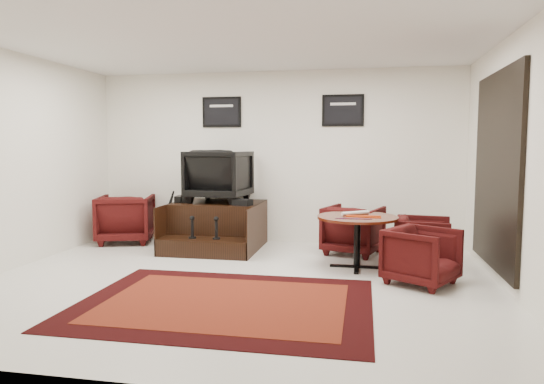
{
  "coord_description": "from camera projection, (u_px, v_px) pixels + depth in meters",
  "views": [
    {
      "loc": [
        1.45,
        -5.36,
        1.57
      ],
      "look_at": [
        0.25,
        0.9,
        0.98
      ],
      "focal_mm": 32.0,
      "sensor_mm": 36.0,
      "label": 1
    }
  ],
  "objects": [
    {
      "name": "table_chair_back",
      "position": [
        353.0,
        227.0,
        7.12
      ],
      "size": [
        0.95,
        0.92,
        0.79
      ],
      "primitive_type": "imported",
      "rotation": [
        0.0,
        0.0,
        2.83
      ],
      "color": "black",
      "rests_on": "ground"
    },
    {
      "name": "table_chair_corner",
      "position": [
        422.0,
        253.0,
        5.54
      ],
      "size": [
        0.92,
        0.94,
        0.72
      ],
      "primitive_type": "imported",
      "rotation": [
        0.0,
        0.0,
        1.01
      ],
      "color": "black",
      "rests_on": "ground"
    },
    {
      "name": "room_shell",
      "position": [
        273.0,
        128.0,
        5.54
      ],
      "size": [
        6.02,
        5.02,
        2.81
      ],
      "color": "white",
      "rests_on": "ground"
    },
    {
      "name": "umbrella_black",
      "position": [
        166.0,
        218.0,
        7.58
      ],
      "size": [
        0.34,
        0.13,
        0.93
      ],
      "primitive_type": null,
      "color": "black",
      "rests_on": "ground"
    },
    {
      "name": "umbrella_hooked",
      "position": [
        172.0,
        220.0,
        7.77
      ],
      "size": [
        0.3,
        0.11,
        0.8
      ],
      "primitive_type": null,
      "color": "black",
      "rests_on": "ground"
    },
    {
      "name": "meeting_table",
      "position": [
        357.0,
        223.0,
        6.27
      ],
      "size": [
        1.04,
        1.04,
        0.68
      ],
      "color": "#3E1008",
      "rests_on": "ground"
    },
    {
      "name": "shine_chair",
      "position": [
        219.0,
        173.0,
        7.64
      ],
      "size": [
        0.95,
        0.9,
        0.91
      ],
      "primitive_type": "imported",
      "rotation": [
        0.0,
        0.0,
        3.06
      ],
      "color": "black",
      "rests_on": "shine_podium"
    },
    {
      "name": "shine_podium",
      "position": [
        217.0,
        227.0,
        7.58
      ],
      "size": [
        1.37,
        1.41,
        0.71
      ],
      "color": "black",
      "rests_on": "ground"
    },
    {
      "name": "table_chair_window",
      "position": [
        423.0,
        239.0,
        6.45
      ],
      "size": [
        0.73,
        0.77,
        0.71
      ],
      "primitive_type": "imported",
      "rotation": [
        0.0,
        0.0,
        1.44
      ],
      "color": "black",
      "rests_on": "ground"
    },
    {
      "name": "armchair_side",
      "position": [
        126.0,
        216.0,
        7.97
      ],
      "size": [
        1.03,
        0.99,
        0.87
      ],
      "primitive_type": "imported",
      "rotation": [
        0.0,
        0.0,
        3.42
      ],
      "color": "black",
      "rests_on": "ground"
    },
    {
      "name": "table_clutter",
      "position": [
        361.0,
        217.0,
        6.17
      ],
      "size": [
        0.57,
        0.3,
        0.01
      ],
      "color": "red",
      "rests_on": "meeting_table"
    },
    {
      "name": "shoes_pair",
      "position": [
        183.0,
        199.0,
        7.6
      ],
      "size": [
        0.26,
        0.3,
        0.1
      ],
      "color": "black",
      "rests_on": "shine_podium"
    },
    {
      "name": "polish_kit",
      "position": [
        242.0,
        202.0,
        7.18
      ],
      "size": [
        0.31,
        0.26,
        0.09
      ],
      "primitive_type": "cube",
      "rotation": [
        0.0,
        0.0,
        -0.3
      ],
      "color": "black",
      "rests_on": "shine_podium"
    },
    {
      "name": "paper_roll",
      "position": [
        355.0,
        213.0,
        6.38
      ],
      "size": [
        0.37,
        0.29,
        0.05
      ],
      "primitive_type": "cylinder",
      "rotation": [
        0.0,
        1.57,
        0.65
      ],
      "color": "silver",
      "rests_on": "meeting_table"
    },
    {
      "name": "ground",
      "position": [
        236.0,
        282.0,
        5.66
      ],
      "size": [
        6.0,
        6.0,
        0.0
      ],
      "primitive_type": "plane",
      "color": "silver",
      "rests_on": "ground"
    },
    {
      "name": "area_rug",
      "position": [
        225.0,
        303.0,
        4.88
      ],
      "size": [
        2.93,
        2.2,
        0.01
      ],
      "color": "black",
      "rests_on": "ground"
    }
  ]
}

